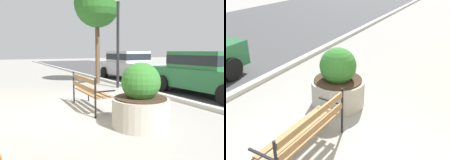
# 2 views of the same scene
# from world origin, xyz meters

# --- Properties ---
(ground_plane) EXTENTS (80.00, 80.00, 0.00)m
(ground_plane) POSITION_xyz_m (0.00, 0.00, 0.00)
(ground_plane) COLOR gray
(park_bench) EXTENTS (1.81, 0.58, 0.95)m
(park_bench) POSITION_xyz_m (-0.07, 0.08, 0.54)
(park_bench) COLOR olive
(park_bench) RESTS_ON ground
(concrete_planter) EXTENTS (1.19, 1.19, 1.34)m
(concrete_planter) POSITION_xyz_m (1.75, 0.50, 0.54)
(concrete_planter) COLOR #A8A399
(concrete_planter) RESTS_ON ground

